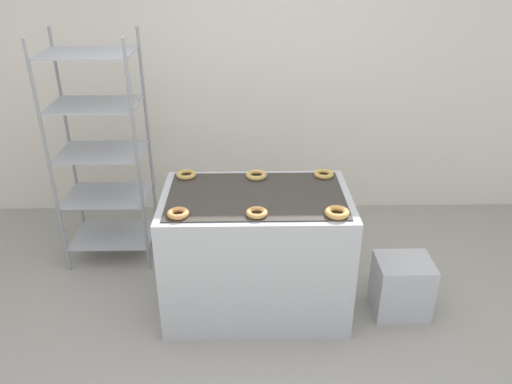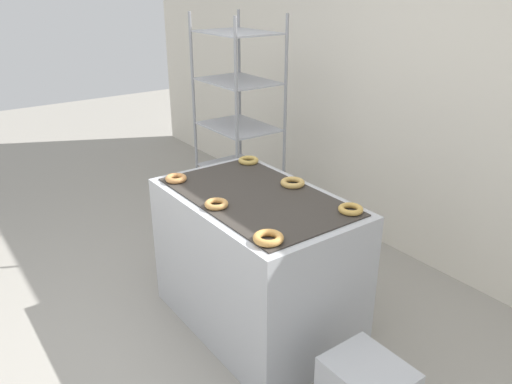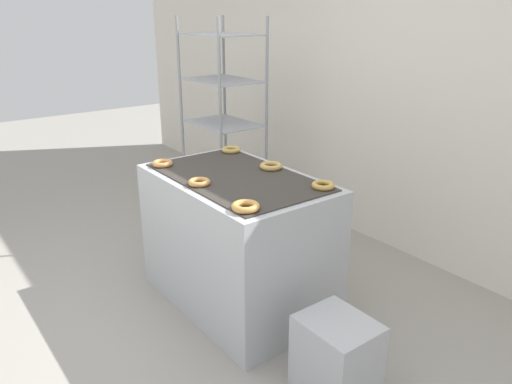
% 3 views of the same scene
% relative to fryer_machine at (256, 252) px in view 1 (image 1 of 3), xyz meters
% --- Properties ---
extents(ground_plane, '(14.00, 14.00, 0.00)m').
position_rel_fryer_machine_xyz_m(ground_plane, '(-0.00, -0.63, -0.44)').
color(ground_plane, '#9E998E').
extents(wall_back, '(8.00, 0.05, 2.80)m').
position_rel_fryer_machine_xyz_m(wall_back, '(-0.00, 1.49, 0.96)').
color(wall_back, silver).
rests_on(wall_back, ground_plane).
extents(fryer_machine, '(1.23, 0.77, 0.88)m').
position_rel_fryer_machine_xyz_m(fryer_machine, '(0.00, 0.00, 0.00)').
color(fryer_machine, '#B7BABF').
rests_on(fryer_machine, ground_plane).
extents(baking_rack_cart, '(0.65, 0.48, 1.79)m').
position_rel_fryer_machine_xyz_m(baking_rack_cart, '(-1.16, 0.67, 0.47)').
color(baking_rack_cart, gray).
rests_on(baking_rack_cart, ground_plane).
extents(glaze_bin, '(0.37, 0.31, 0.42)m').
position_rel_fryer_machine_xyz_m(glaze_bin, '(1.00, -0.10, -0.23)').
color(glaze_bin, '#B7BABF').
rests_on(glaze_bin, ground_plane).
extents(donut_near_left, '(0.13, 0.13, 0.03)m').
position_rel_fryer_machine_xyz_m(donut_near_left, '(-0.47, -0.27, 0.46)').
color(donut_near_left, '#DA9250').
rests_on(donut_near_left, fryer_machine).
extents(donut_near_center, '(0.13, 0.13, 0.03)m').
position_rel_fryer_machine_xyz_m(donut_near_center, '(0.00, -0.27, 0.46)').
color(donut_near_center, tan).
rests_on(donut_near_center, fryer_machine).
extents(donut_near_right, '(0.15, 0.15, 0.04)m').
position_rel_fryer_machine_xyz_m(donut_near_right, '(0.48, -0.28, 0.46)').
color(donut_near_right, '#DC9D4D').
rests_on(donut_near_right, fryer_machine).
extents(donut_far_left, '(0.14, 0.14, 0.03)m').
position_rel_fryer_machine_xyz_m(donut_far_left, '(-0.48, 0.28, 0.46)').
color(donut_far_left, tan).
rests_on(donut_far_left, fryer_machine).
extents(donut_far_center, '(0.15, 0.15, 0.03)m').
position_rel_fryer_machine_xyz_m(donut_far_center, '(0.01, 0.27, 0.46)').
color(donut_far_center, tan).
rests_on(donut_far_center, fryer_machine).
extents(donut_far_right, '(0.13, 0.13, 0.03)m').
position_rel_fryer_machine_xyz_m(donut_far_right, '(0.47, 0.28, 0.46)').
color(donut_far_right, gold).
rests_on(donut_far_right, fryer_machine).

